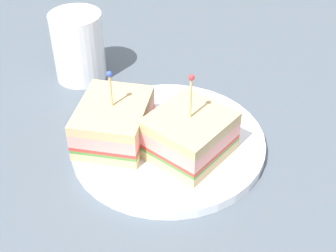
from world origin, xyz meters
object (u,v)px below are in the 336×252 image
sandwich_half_front (189,135)px  sandwich_half_back (114,122)px  drink_glass (79,50)px  plate (168,142)px

sandwich_half_front → sandwich_half_back: (-3.33, -9.02, -0.18)cm
sandwich_half_front → sandwich_half_back: size_ratio=1.03×
sandwich_half_front → drink_glass: bearing=-144.4°
sandwich_half_back → drink_glass: (-16.94, -5.51, 0.65)cm
plate → sandwich_half_back: (-0.50, -6.68, 3.21)cm
sandwich_half_front → drink_glass: size_ratio=1.19×
sandwich_half_back → drink_glass: sandwich_half_back is taller
plate → drink_glass: (-17.44, -12.19, 3.86)cm
plate → sandwich_half_front: size_ratio=1.99×
plate → sandwich_half_back: 7.43cm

